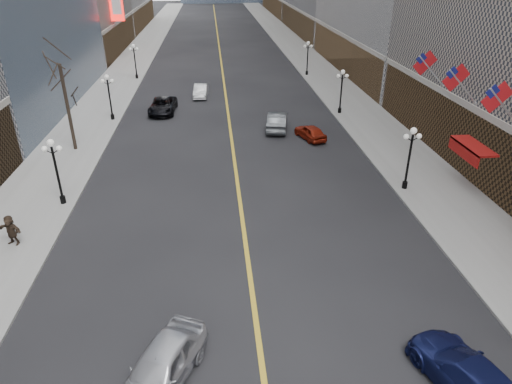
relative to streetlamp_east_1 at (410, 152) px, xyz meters
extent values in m
cube|color=gray|center=(2.20, 40.00, -2.83)|extent=(6.00, 230.00, 0.15)
cube|color=gray|center=(-25.80, 40.00, -2.83)|extent=(6.00, 230.00, 0.15)
cube|color=gold|center=(-11.80, 50.00, -2.89)|extent=(0.25, 200.00, 0.02)
cube|color=#4E3F34|center=(6.60, -1.00, -0.30)|extent=(2.80, 41.00, 5.00)
cube|color=#4E3F34|center=(6.60, 38.00, -0.30)|extent=(2.80, 35.00, 5.00)
cube|color=#4E3F34|center=(6.60, 76.00, -0.30)|extent=(2.80, 39.00, 5.00)
cube|color=#4E3F34|center=(6.60, 119.00, -0.30)|extent=(2.80, 45.00, 5.00)
cube|color=#4E3F34|center=(-30.20, 57.00, -0.30)|extent=(2.80, 29.00, 5.00)
cube|color=#4E3F34|center=(-30.20, 91.00, -0.30)|extent=(2.80, 37.00, 5.00)
cylinder|color=black|center=(0.00, 0.00, -2.50)|extent=(0.36, 0.36, 0.50)
cylinder|color=black|center=(0.00, 0.00, -0.75)|extent=(0.16, 0.16, 4.00)
sphere|color=white|center=(0.00, 0.00, 1.55)|extent=(0.44, 0.44, 0.44)
sphere|color=white|center=(-0.45, 0.00, 1.15)|extent=(0.36, 0.36, 0.36)
sphere|color=white|center=(0.45, 0.00, 1.15)|extent=(0.36, 0.36, 0.36)
cylinder|color=black|center=(0.00, 18.00, -2.50)|extent=(0.36, 0.36, 0.50)
cylinder|color=black|center=(0.00, 18.00, -0.75)|extent=(0.16, 0.16, 4.00)
sphere|color=white|center=(0.00, 18.00, 1.55)|extent=(0.44, 0.44, 0.44)
sphere|color=white|center=(-0.45, 18.00, 1.15)|extent=(0.36, 0.36, 0.36)
sphere|color=white|center=(0.45, 18.00, 1.15)|extent=(0.36, 0.36, 0.36)
cylinder|color=black|center=(0.00, 36.00, -2.50)|extent=(0.36, 0.36, 0.50)
cylinder|color=black|center=(0.00, 36.00, -0.75)|extent=(0.16, 0.16, 4.00)
sphere|color=white|center=(0.00, 36.00, 1.55)|extent=(0.44, 0.44, 0.44)
sphere|color=white|center=(-0.45, 36.00, 1.15)|extent=(0.36, 0.36, 0.36)
sphere|color=white|center=(0.45, 36.00, 1.15)|extent=(0.36, 0.36, 0.36)
cylinder|color=black|center=(-23.60, 0.00, -2.50)|extent=(0.36, 0.36, 0.50)
cylinder|color=black|center=(-23.60, 0.00, -0.75)|extent=(0.16, 0.16, 4.00)
sphere|color=white|center=(-23.60, 0.00, 1.55)|extent=(0.44, 0.44, 0.44)
sphere|color=white|center=(-24.05, 0.00, 1.15)|extent=(0.36, 0.36, 0.36)
sphere|color=white|center=(-23.15, 0.00, 1.15)|extent=(0.36, 0.36, 0.36)
cylinder|color=black|center=(-23.60, 18.00, -2.50)|extent=(0.36, 0.36, 0.50)
cylinder|color=black|center=(-23.60, 18.00, -0.75)|extent=(0.16, 0.16, 4.00)
sphere|color=white|center=(-23.60, 18.00, 1.55)|extent=(0.44, 0.44, 0.44)
sphere|color=white|center=(-24.05, 18.00, 1.15)|extent=(0.36, 0.36, 0.36)
sphere|color=white|center=(-23.15, 18.00, 1.15)|extent=(0.36, 0.36, 0.36)
cylinder|color=black|center=(-23.60, 36.00, -2.50)|extent=(0.36, 0.36, 0.50)
cylinder|color=black|center=(-23.60, 36.00, -0.75)|extent=(0.16, 0.16, 4.00)
sphere|color=white|center=(-23.60, 36.00, 1.55)|extent=(0.44, 0.44, 0.44)
sphere|color=white|center=(-24.05, 36.00, 1.15)|extent=(0.36, 0.36, 0.36)
sphere|color=white|center=(-23.15, 36.00, 1.15)|extent=(0.36, 0.36, 0.36)
cylinder|color=#B2B2B7|center=(4.00, -3.00, 3.90)|extent=(2.49, 0.12, 2.49)
cube|color=red|center=(3.35, -3.00, 4.55)|extent=(1.94, 0.04, 1.94)
cube|color=navy|center=(3.00, -3.00, 4.90)|extent=(0.88, 0.06, 0.88)
cylinder|color=#B2B2B7|center=(4.00, 2.00, 3.90)|extent=(2.49, 0.12, 2.49)
cube|color=red|center=(3.35, 2.00, 4.55)|extent=(1.94, 0.04, 1.94)
cube|color=navy|center=(3.00, 2.00, 4.90)|extent=(0.88, 0.06, 0.88)
cylinder|color=#B2B2B7|center=(4.00, 7.00, 3.90)|extent=(2.49, 0.12, 2.49)
cube|color=red|center=(3.35, 7.00, 4.55)|extent=(1.94, 0.04, 1.94)
cube|color=navy|center=(3.00, 7.00, 4.90)|extent=(0.88, 0.06, 0.88)
cube|color=maroon|center=(4.50, 0.00, 0.30)|extent=(1.40, 4.00, 0.15)
cube|color=maroon|center=(3.85, 0.00, -0.10)|extent=(0.10, 4.00, 0.90)
cylinder|color=#2D231C|center=(-25.30, 10.00, 0.85)|extent=(0.28, 0.28, 7.20)
imported|color=#B3B4BB|center=(-15.72, -15.24, -2.05)|extent=(3.92, 5.39, 1.71)
imported|color=silver|center=(-14.78, 26.21, -2.19)|extent=(1.75, 4.41, 1.43)
imported|color=black|center=(-18.71, 20.24, -2.13)|extent=(2.89, 5.72, 1.55)
imported|color=#131848|center=(-4.21, -16.77, -2.11)|extent=(3.60, 5.87, 1.59)
imported|color=maroon|center=(-4.63, 10.87, -2.24)|extent=(2.70, 4.17, 1.32)
imported|color=#484C50|center=(-7.29, 13.74, -2.05)|extent=(2.71, 5.39, 1.70)
imported|color=#33271C|center=(-25.04, -4.78, -1.84)|extent=(1.74, 1.11, 1.82)
camera|label=1|loc=(-13.30, -27.95, 11.81)|focal=32.00mm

